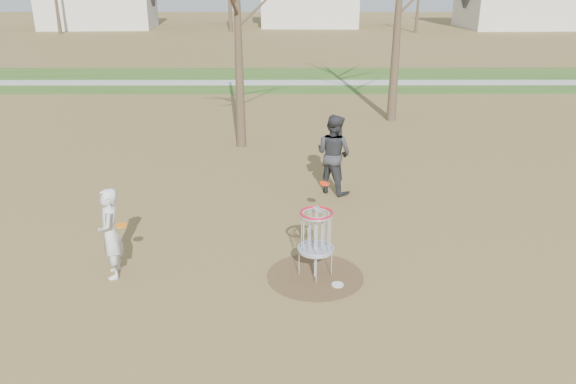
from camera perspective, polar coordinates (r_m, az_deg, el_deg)
The scene contains 9 objects.
ground at distance 10.54m, azimuth 2.77°, elevation -8.55°, with size 160.00×160.00×0.00m, color brown.
green_band at distance 30.59m, azimuth 0.86°, elevation 11.37°, with size 160.00×8.00×0.01m, color #2D5119.
footpath at distance 29.60m, azimuth 0.89°, elevation 11.06°, with size 160.00×1.50×0.01m, color #9E9E99.
dirt_circle at distance 10.53m, azimuth 2.77°, elevation -8.53°, with size 1.80×1.80×0.01m, color #47331E.
player_standing at distance 10.67m, azimuth -17.60°, elevation -4.05°, with size 0.62×0.41×1.71m, color silver.
player_throwing at distance 14.19m, azimuth 4.65°, elevation 3.86°, with size 0.99×0.77×2.03m, color #2D2E32.
disc_grounded at distance 10.27m, azimuth 5.06°, elevation -9.36°, with size 0.22×0.22×0.02m, color silver.
discs_in_play at distance 11.11m, azimuth -5.16°, elevation -0.96°, with size 3.98×2.50×0.10m.
disc_golf_basket at distance 10.12m, azimuth 2.86°, elevation -4.06°, with size 0.64×0.64×1.35m.
Camera 1 is at (-0.53, -9.14, 5.23)m, focal length 35.00 mm.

